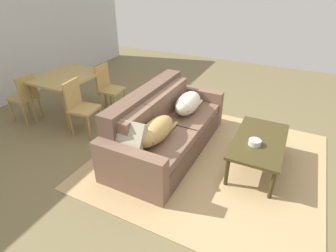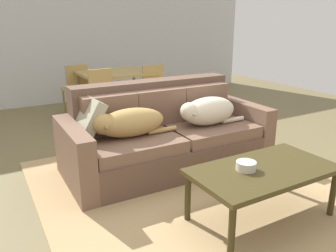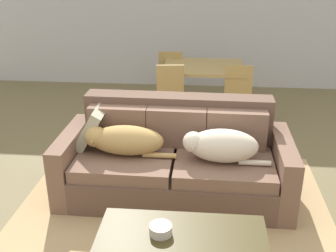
{
  "view_description": "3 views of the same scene",
  "coord_description": "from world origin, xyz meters",
  "px_view_note": "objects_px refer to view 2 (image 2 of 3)",
  "views": [
    {
      "loc": [
        -3.06,
        -1.22,
        2.41
      ],
      "look_at": [
        -0.13,
        0.21,
        0.51
      ],
      "focal_mm": 28.97,
      "sensor_mm": 36.0,
      "label": 1
    },
    {
      "loc": [
        -1.74,
        -2.78,
        1.59
      ],
      "look_at": [
        -0.03,
        0.18,
        0.51
      ],
      "focal_mm": 36.76,
      "sensor_mm": 36.0,
      "label": 2
    },
    {
      "loc": [
        0.27,
        -3.26,
        2.24
      ],
      "look_at": [
        -0.05,
        0.38,
        0.7
      ],
      "focal_mm": 43.96,
      "sensor_mm": 36.0,
      "label": 3
    }
  ],
  "objects_px": {
    "dog_on_left_cushion": "(128,123)",
    "dining_chair_near_right": "(156,91)",
    "dog_on_right_cushion": "(207,111)",
    "dining_chair_far_left": "(76,87)",
    "couch": "(165,136)",
    "throw_pillow_by_left_arm": "(87,119)",
    "coffee_table": "(263,174)",
    "bowl_on_coffee_table": "(246,166)",
    "dining_table": "(115,76)",
    "dining_chair_near_left": "(105,98)"
  },
  "relations": [
    {
      "from": "bowl_on_coffee_table",
      "to": "dining_chair_near_right",
      "type": "distance_m",
      "value": 2.94
    },
    {
      "from": "dining_table",
      "to": "dining_chair_near_left",
      "type": "relative_size",
      "value": 1.24
    },
    {
      "from": "bowl_on_coffee_table",
      "to": "dining_table",
      "type": "bearing_deg",
      "value": 85.58
    },
    {
      "from": "couch",
      "to": "throw_pillow_by_left_arm",
      "type": "bearing_deg",
      "value": 176.57
    },
    {
      "from": "throw_pillow_by_left_arm",
      "to": "dining_chair_far_left",
      "type": "distance_m",
      "value": 2.61
    },
    {
      "from": "dog_on_left_cushion",
      "to": "couch",
      "type": "bearing_deg",
      "value": 15.39
    },
    {
      "from": "dog_on_right_cushion",
      "to": "dining_chair_near_left",
      "type": "bearing_deg",
      "value": 110.91
    },
    {
      "from": "dog_on_left_cushion",
      "to": "dining_chair_near_right",
      "type": "bearing_deg",
      "value": 55.05
    },
    {
      "from": "throw_pillow_by_left_arm",
      "to": "dining_table",
      "type": "relative_size",
      "value": 0.38
    },
    {
      "from": "bowl_on_coffee_table",
      "to": "dog_on_left_cushion",
      "type": "bearing_deg",
      "value": 112.23
    },
    {
      "from": "couch",
      "to": "dining_table",
      "type": "relative_size",
      "value": 1.99
    },
    {
      "from": "throw_pillow_by_left_arm",
      "to": "bowl_on_coffee_table",
      "type": "relative_size",
      "value": 2.66
    },
    {
      "from": "couch",
      "to": "dog_on_left_cushion",
      "type": "xyz_separation_m",
      "value": [
        -0.49,
        -0.13,
        0.26
      ]
    },
    {
      "from": "bowl_on_coffee_table",
      "to": "dining_chair_far_left",
      "type": "bearing_deg",
      "value": 93.56
    },
    {
      "from": "dining_chair_near_right",
      "to": "dining_chair_near_left",
      "type": "bearing_deg",
      "value": -173.92
    },
    {
      "from": "dog_on_left_cushion",
      "to": "dog_on_right_cushion",
      "type": "xyz_separation_m",
      "value": [
        0.91,
        -0.07,
        0.01
      ]
    },
    {
      "from": "couch",
      "to": "dining_chair_far_left",
      "type": "xyz_separation_m",
      "value": [
        -0.25,
        2.61,
        0.14
      ]
    },
    {
      "from": "dog_on_left_cushion",
      "to": "dog_on_right_cushion",
      "type": "distance_m",
      "value": 0.92
    },
    {
      "from": "couch",
      "to": "dining_chair_near_right",
      "type": "height_order",
      "value": "couch"
    },
    {
      "from": "throw_pillow_by_left_arm",
      "to": "dining_table",
      "type": "distance_m",
      "value": 2.28
    },
    {
      "from": "dog_on_right_cushion",
      "to": "dining_chair_far_left",
      "type": "height_order",
      "value": "dining_chair_far_left"
    },
    {
      "from": "couch",
      "to": "bowl_on_coffee_table",
      "type": "bearing_deg",
      "value": -89.46
    },
    {
      "from": "couch",
      "to": "dining_chair_near_left",
      "type": "distance_m",
      "value": 1.45
    },
    {
      "from": "dog_on_right_cushion",
      "to": "dining_table",
      "type": "xyz_separation_m",
      "value": [
        -0.17,
        2.26,
        0.08
      ]
    },
    {
      "from": "throw_pillow_by_left_arm",
      "to": "bowl_on_coffee_table",
      "type": "distance_m",
      "value": 1.61
    },
    {
      "from": "couch",
      "to": "dining_chair_near_right",
      "type": "relative_size",
      "value": 2.51
    },
    {
      "from": "dining_chair_near_left",
      "to": "dog_on_right_cushion",
      "type": "bearing_deg",
      "value": -75.97
    },
    {
      "from": "coffee_table",
      "to": "dining_chair_far_left",
      "type": "distance_m",
      "value": 3.97
    },
    {
      "from": "dog_on_left_cushion",
      "to": "bowl_on_coffee_table",
      "type": "xyz_separation_m",
      "value": [
        0.48,
        -1.18,
        -0.11
      ]
    },
    {
      "from": "dog_on_right_cushion",
      "to": "dining_chair_far_left",
      "type": "xyz_separation_m",
      "value": [
        -0.68,
        2.8,
        -0.13
      ]
    },
    {
      "from": "bowl_on_coffee_table",
      "to": "dining_chair_near_left",
      "type": "xyz_separation_m",
      "value": [
        -0.16,
        2.74,
        0.02
      ]
    },
    {
      "from": "dining_table",
      "to": "dining_chair_far_left",
      "type": "height_order",
      "value": "dining_chair_far_left"
    },
    {
      "from": "couch",
      "to": "dining_chair_near_right",
      "type": "xyz_separation_m",
      "value": [
        0.72,
        1.54,
        0.15
      ]
    },
    {
      "from": "throw_pillow_by_left_arm",
      "to": "dining_table",
      "type": "bearing_deg",
      "value": 61.38
    },
    {
      "from": "dog_on_left_cushion",
      "to": "dining_chair_far_left",
      "type": "xyz_separation_m",
      "value": [
        0.24,
        2.73,
        -0.12
      ]
    },
    {
      "from": "coffee_table",
      "to": "dining_table",
      "type": "xyz_separation_m",
      "value": [
        0.11,
        3.42,
        0.28
      ]
    },
    {
      "from": "dog_on_left_cushion",
      "to": "coffee_table",
      "type": "height_order",
      "value": "dog_on_left_cushion"
    },
    {
      "from": "dog_on_left_cushion",
      "to": "dog_on_right_cushion",
      "type": "height_order",
      "value": "dog_on_right_cushion"
    },
    {
      "from": "coffee_table",
      "to": "dog_on_right_cushion",
      "type": "bearing_deg",
      "value": 76.12
    },
    {
      "from": "dog_on_left_cushion",
      "to": "bowl_on_coffee_table",
      "type": "distance_m",
      "value": 1.28
    },
    {
      "from": "dining_chair_near_right",
      "to": "dining_table",
      "type": "bearing_deg",
      "value": 130.68
    },
    {
      "from": "coffee_table",
      "to": "bowl_on_coffee_table",
      "type": "xyz_separation_m",
      "value": [
        -0.15,
        0.04,
        0.08
      ]
    },
    {
      "from": "throw_pillow_by_left_arm",
      "to": "bowl_on_coffee_table",
      "type": "height_order",
      "value": "throw_pillow_by_left_arm"
    },
    {
      "from": "bowl_on_coffee_table",
      "to": "dining_chair_far_left",
      "type": "relative_size",
      "value": 0.18
    },
    {
      "from": "coffee_table",
      "to": "dining_chair_near_right",
      "type": "distance_m",
      "value": 2.95
    },
    {
      "from": "dog_on_right_cushion",
      "to": "dining_chair_near_left",
      "type": "height_order",
      "value": "dining_chair_near_left"
    },
    {
      "from": "coffee_table",
      "to": "dining_chair_near_right",
      "type": "relative_size",
      "value": 1.32
    },
    {
      "from": "couch",
      "to": "dining_table",
      "type": "bearing_deg",
      "value": 84.09
    },
    {
      "from": "couch",
      "to": "dining_chair_far_left",
      "type": "bearing_deg",
      "value": 96.55
    },
    {
      "from": "dining_table",
      "to": "couch",
      "type": "bearing_deg",
      "value": -96.9
    }
  ]
}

